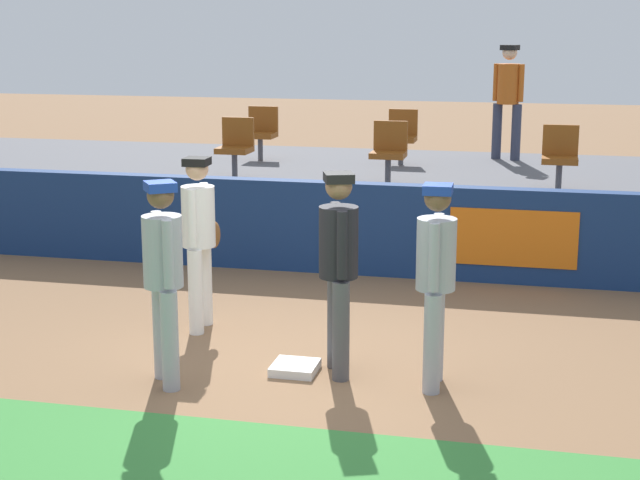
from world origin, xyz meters
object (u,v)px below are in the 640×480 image
object	(u,v)px
player_runner_visitor	(436,271)
spectator_hooded	(508,94)
player_umpire	(338,259)
seat_back_center	(402,134)
player_coach_visitor	(163,269)
seat_front_right	(560,154)
seat_front_center	(389,149)
first_base	(295,368)
seat_front_left	(236,144)
seat_back_left	(261,130)
player_fielder_home	(199,231)

from	to	relation	value
player_runner_visitor	spectator_hooded	world-z (taller)	spectator_hooded
player_runner_visitor	spectator_hooded	distance (m)	7.82
player_umpire	seat_back_center	bearing A→B (deg)	163.39
player_coach_visitor	player_umpire	size ratio (longest dim) A/B	0.98
player_runner_visitor	seat_front_right	size ratio (longest dim) A/B	2.11
seat_front_center	seat_front_right	size ratio (longest dim) A/B	1.00
player_coach_visitor	player_umpire	bearing A→B (deg)	77.71
seat_front_center	seat_front_right	bearing A→B (deg)	-0.00
first_base	seat_front_left	world-z (taller)	seat_front_left
player_coach_visitor	seat_front_left	world-z (taller)	player_coach_visitor
seat_front_center	spectator_hooded	bearing A→B (deg)	61.63
player_runner_visitor	player_coach_visitor	distance (m)	2.31
player_runner_visitor	spectator_hooded	xyz separation A→B (m)	(0.24, 7.76, 0.93)
seat_front_left	seat_back_left	bearing A→B (deg)	94.91
first_base	seat_front_right	bearing A→B (deg)	65.35
seat_front_right	player_fielder_home	bearing A→B (deg)	-131.60
player_umpire	seat_front_left	world-z (taller)	player_umpire
seat_front_center	seat_back_center	world-z (taller)	same
player_coach_visitor	seat_back_center	xyz separation A→B (m)	(0.97, 7.33, 0.35)
seat_front_right	player_coach_visitor	bearing A→B (deg)	-120.95
player_runner_visitor	seat_back_center	distance (m)	7.00
player_fielder_home	player_runner_visitor	world-z (taller)	same
player_fielder_home	player_umpire	distance (m)	1.89
player_umpire	seat_front_right	xyz separation A→B (m)	(1.91, 4.94, 0.33)
seat_front_right	seat_back_center	size ratio (longest dim) A/B	1.00
first_base	seat_front_center	world-z (taller)	seat_front_center
first_base	player_runner_visitor	xyz separation A→B (m)	(1.25, -0.06, 0.99)
player_coach_visitor	seat_back_left	distance (m)	7.45
spectator_hooded	player_umpire	bearing A→B (deg)	100.24
player_coach_visitor	seat_back_center	bearing A→B (deg)	137.58
player_runner_visitor	player_umpire	distance (m)	0.87
player_fielder_home	spectator_hooded	size ratio (longest dim) A/B	0.98
seat_front_right	spectator_hooded	size ratio (longest dim) A/B	0.47
player_fielder_home	seat_front_center	bearing A→B (deg)	159.55
player_umpire	seat_front_right	distance (m)	5.31
player_coach_visitor	seat_front_right	xyz separation A→B (m)	(3.31, 5.53, 0.35)
seat_back_center	seat_front_right	bearing A→B (deg)	-37.46
first_base	spectator_hooded	world-z (taller)	spectator_hooded
player_runner_visitor	seat_front_left	xyz separation A→B (m)	(-3.40, 5.06, 0.36)
seat_back_left	first_base	bearing A→B (deg)	-71.31
seat_front_center	spectator_hooded	size ratio (longest dim) A/B	0.47
seat_front_left	seat_back_center	xyz separation A→B (m)	(2.10, 1.80, -0.00)
player_coach_visitor	seat_back_center	size ratio (longest dim) A/B	2.12
player_coach_visitor	seat_front_right	world-z (taller)	player_coach_visitor
player_fielder_home	seat_back_center	size ratio (longest dim) A/B	2.11
player_coach_visitor	player_runner_visitor	bearing A→B (deg)	66.63
player_fielder_home	player_umpire	size ratio (longest dim) A/B	0.97
player_runner_visitor	player_umpire	world-z (taller)	player_umpire
player_coach_visitor	seat_front_right	size ratio (longest dim) A/B	2.12
seat_front_left	player_fielder_home	bearing A→B (deg)	-77.31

